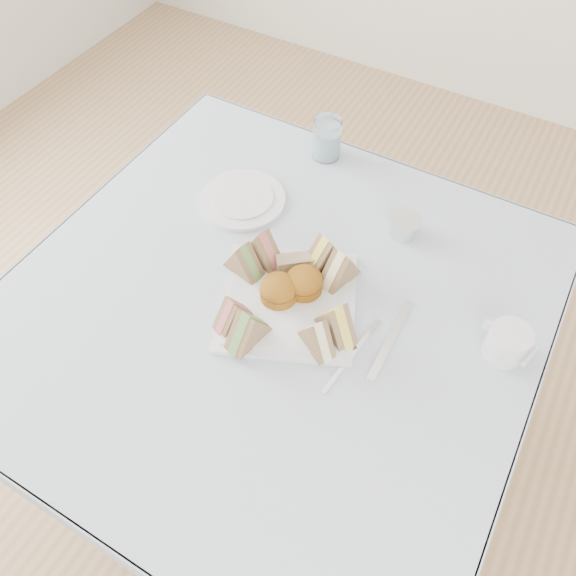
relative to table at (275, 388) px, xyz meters
The scene contains 21 objects.
floor 0.37m from the table, ahead, with size 4.00×4.00×0.00m, color #9E7751.
table is the anchor object (origin of this frame).
tablecloth 0.37m from the table, ahead, with size 1.02×1.02×0.01m, color #A3B1C8.
serving_plate 0.38m from the table, 22.62° to the left, with size 0.26×0.26×0.01m, color silver.
sandwich_fl_a 0.43m from the table, 111.36° to the right, with size 0.08×0.04×0.07m, color brown, non-canonical shape.
sandwich_fl_b 0.44m from the table, 83.77° to the right, with size 0.09×0.04×0.08m, color brown, non-canonical shape.
sandwich_fr_a 0.45m from the table, ahead, with size 0.09×0.04×0.08m, color brown, non-canonical shape.
sandwich_fr_b 0.45m from the table, 21.72° to the right, with size 0.08×0.04×0.07m, color brown, non-canonical shape.
sandwich_bl_a 0.44m from the table, 158.48° to the left, with size 0.09×0.04×0.08m, color brown, non-canonical shape.
sandwich_bl_b 0.44m from the table, 130.63° to the left, with size 0.09×0.04×0.08m, color brown, non-canonical shape.
sandwich_br_a 0.45m from the table, 49.18° to the left, with size 0.09×0.04×0.08m, color brown, non-canonical shape.
sandwich_br_b 0.45m from the table, 68.18° to the left, with size 0.09×0.04×0.08m, color brown, non-canonical shape.
scone_left 0.41m from the table, 39.65° to the left, with size 0.07×0.07×0.05m, color #905E0E.
scone_right 0.42m from the table, 47.62° to the left, with size 0.07×0.07×0.05m, color #905E0E.
pastry_slice 0.41m from the table, 87.74° to the left, with size 0.07×0.03×0.03m, color beige.
side_plate 0.48m from the table, 133.63° to the left, with size 0.19×0.19×0.01m, color silver.
water_glass 0.63m from the table, 103.75° to the left, with size 0.07×0.07×0.10m, color white.
tea_strainer 0.52m from the table, 62.47° to the left, with size 0.07×0.07×0.04m, color silver.
knife 0.45m from the table, ahead, with size 0.02×0.20×0.00m, color silver.
fork 0.43m from the table, 14.53° to the right, with size 0.01×0.16×0.00m, color silver.
creamer_jug 0.60m from the table, 14.58° to the left, with size 0.08×0.08×0.07m, color silver.
Camera 1 is at (0.35, -0.54, 1.65)m, focal length 35.00 mm.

